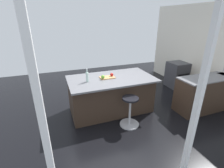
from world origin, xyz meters
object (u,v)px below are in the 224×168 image
at_px(apple_red, 112,74).
at_px(cutting_board, 107,77).
at_px(apple_green, 103,77).
at_px(water_bottle, 87,77).
at_px(oven_range, 177,75).
at_px(stool_by_window, 130,112).
at_px(kitchen_island, 111,94).

bearing_deg(apple_red, cutting_board, 11.75).
bearing_deg(apple_green, cutting_board, -152.68).
distance_m(apple_green, water_bottle, 0.39).
bearing_deg(cutting_board, oven_range, -165.73).
xyz_separation_m(cutting_board, apple_green, (0.14, 0.07, 0.05)).
distance_m(apple_red, water_bottle, 0.66).
bearing_deg(stool_by_window, apple_red, -80.33).
relative_size(kitchen_island, water_bottle, 6.71).
xyz_separation_m(oven_range, kitchen_island, (2.75, 0.73, 0.03)).
bearing_deg(kitchen_island, apple_red, -141.36).
relative_size(apple_red, water_bottle, 0.26).
relative_size(apple_green, water_bottle, 0.28).
bearing_deg(oven_range, kitchen_island, 14.82).
height_order(oven_range, water_bottle, water_bottle).
bearing_deg(kitchen_island, oven_range, -165.18).
xyz_separation_m(cutting_board, apple_red, (-0.13, -0.03, 0.05)).
relative_size(oven_range, stool_by_window, 1.26).
xyz_separation_m(stool_by_window, water_bottle, (0.78, -0.67, 0.72)).
relative_size(oven_range, cutting_board, 2.44).
height_order(apple_red, apple_green, apple_green).
distance_m(stool_by_window, apple_green, 1.04).
distance_m(oven_range, kitchen_island, 2.84).
relative_size(stool_by_window, apple_green, 7.99).
height_order(cutting_board, apple_red, apple_red).
height_order(kitchen_island, apple_red, apple_red).
distance_m(oven_range, cutting_board, 2.97).
bearing_deg(water_bottle, apple_red, -169.22).
bearing_deg(stool_by_window, kitchen_island, -76.93).
bearing_deg(apple_green, kitchen_island, -164.01).
distance_m(kitchen_island, apple_green, 0.57).
distance_m(oven_range, water_bottle, 3.50).
distance_m(cutting_board, apple_green, 0.16).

